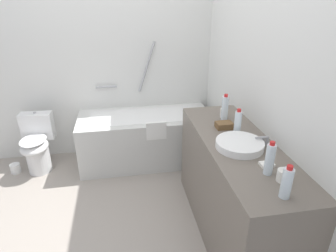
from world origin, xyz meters
TOP-DOWN VIEW (x-y plane):
  - ground_plane at (0.00, 0.00)m, footprint 3.67×3.67m
  - wall_back_tiled at (0.00, 1.39)m, footprint 3.07×0.10m
  - wall_right_mirror at (1.38, 0.00)m, footprint 0.10×3.07m
  - bathtub at (0.48, 1.00)m, footprint 1.56×0.67m
  - toilet at (-0.77, 1.00)m, footprint 0.36×0.49m
  - vanity_counter at (1.07, -0.31)m, footprint 0.52×1.55m
  - sink_basin at (1.04, -0.38)m, footprint 0.35×0.35m
  - sink_faucet at (1.25, -0.38)m, footprint 0.11×0.15m
  - water_bottle_0 at (1.11, -0.16)m, footprint 0.06×0.06m
  - water_bottle_1 at (1.07, -0.96)m, footprint 0.06×0.06m
  - water_bottle_2 at (1.09, -0.73)m, footprint 0.06×0.06m
  - water_bottle_3 at (1.10, 0.09)m, footprint 0.06×0.06m
  - drinking_glass_0 at (1.14, -0.82)m, footprint 0.08×0.08m
  - drinking_glass_1 at (1.13, 0.18)m, footprint 0.06×0.06m
  - amenity_basket at (1.05, -0.04)m, footprint 0.14×0.10m
  - soap_dish at (1.13, -0.64)m, footprint 0.09×0.06m
  - toilet_paper_roll at (-1.05, 0.97)m, footprint 0.11×0.11m

SIDE VIEW (x-z plane):
  - ground_plane at x=0.00m, z-range 0.00..0.00m
  - toilet_paper_roll at x=-1.05m, z-range 0.00..0.11m
  - bathtub at x=0.48m, z-range -0.38..1.02m
  - toilet at x=-0.77m, z-range -0.01..0.66m
  - vanity_counter at x=1.07m, z-range 0.00..0.87m
  - soap_dish at x=1.13m, z-range 0.87..0.89m
  - amenity_basket at x=1.05m, z-range 0.87..0.92m
  - sink_basin at x=1.04m, z-range 0.87..0.93m
  - sink_faucet at x=1.25m, z-range 0.87..0.95m
  - drinking_glass_0 at x=1.14m, z-range 0.87..0.95m
  - drinking_glass_1 at x=1.13m, z-range 0.87..0.96m
  - water_bottle_1 at x=1.07m, z-range 0.86..1.07m
  - water_bottle_0 at x=1.11m, z-range 0.86..1.08m
  - water_bottle_2 at x=1.09m, z-range 0.86..1.09m
  - water_bottle_3 at x=1.10m, z-range 0.86..1.12m
  - wall_back_tiled at x=0.00m, z-range 0.00..2.56m
  - wall_right_mirror at x=1.38m, z-range 0.00..2.56m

